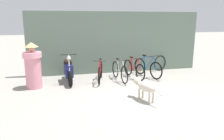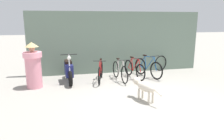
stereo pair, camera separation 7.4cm
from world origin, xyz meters
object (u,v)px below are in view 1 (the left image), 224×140
(bicycle_1, at_px, (120,71))
(bicycle_2, at_px, (134,69))
(spare_tire_left, at_px, (160,63))
(bicycle_0, at_px, (100,72))
(motorcycle, at_px, (68,71))
(stray_dog, at_px, (145,86))
(person_in_robes, at_px, (33,66))
(bicycle_3, at_px, (148,68))

(bicycle_1, distance_m, bicycle_2, 0.68)
(spare_tire_left, bearing_deg, bicycle_2, -149.94)
(bicycle_0, relative_size, motorcycle, 0.93)
(bicycle_2, height_order, stray_dog, bicycle_2)
(bicycle_2, distance_m, person_in_robes, 3.82)
(bicycle_2, height_order, person_in_robes, person_in_robes)
(bicycle_2, distance_m, stray_dog, 2.51)
(bicycle_3, bearing_deg, motorcycle, -107.36)
(bicycle_1, relative_size, stray_dog, 1.38)
(bicycle_0, xyz_separation_m, spare_tire_left, (2.98, 1.05, 0.00))
(person_in_robes, bearing_deg, bicycle_3, -144.92)
(bicycle_0, xyz_separation_m, motorcycle, (-1.18, 0.13, 0.08))
(bicycle_1, relative_size, bicycle_2, 1.00)
(bicycle_3, bearing_deg, bicycle_1, -96.68)
(person_in_robes, relative_size, spare_tire_left, 2.23)
(bicycle_0, bearing_deg, bicycle_1, 98.90)
(bicycle_0, distance_m, person_in_robes, 2.43)
(person_in_robes, bearing_deg, spare_tire_left, -137.05)
(bicycle_0, bearing_deg, person_in_robes, -67.76)
(motorcycle, bearing_deg, bicycle_1, 80.95)
(bicycle_0, bearing_deg, stray_dog, 35.28)
(bicycle_0, relative_size, bicycle_1, 1.02)
(bicycle_2, height_order, motorcycle, motorcycle)
(bicycle_1, xyz_separation_m, bicycle_2, (0.65, 0.21, -0.00))
(bicycle_0, height_order, bicycle_1, bicycle_1)
(bicycle_3, distance_m, motorcycle, 3.19)
(stray_dog, bearing_deg, motorcycle, 20.94)
(bicycle_3, relative_size, motorcycle, 0.92)
(bicycle_0, relative_size, spare_tire_left, 2.34)
(bicycle_0, xyz_separation_m, stray_dog, (0.86, -2.32, 0.07))
(bicycle_2, bearing_deg, bicycle_3, 83.63)
(bicycle_0, xyz_separation_m, person_in_robes, (-2.37, -0.31, 0.43))
(bicycle_0, relative_size, stray_dog, 1.41)
(bicycle_2, bearing_deg, spare_tire_left, 109.26)
(stray_dog, bearing_deg, bicycle_3, -43.38)
(person_in_robes, xyz_separation_m, spare_tire_left, (5.35, 1.35, -0.43))
(stray_dog, bearing_deg, bicycle_1, -15.83)
(person_in_robes, bearing_deg, stray_dog, 176.82)
(motorcycle, xyz_separation_m, stray_dog, (2.05, -2.46, -0.01))
(bicycle_2, relative_size, bicycle_3, 0.99)
(bicycle_3, relative_size, stray_dog, 1.39)
(bicycle_1, xyz_separation_m, spare_tire_left, (2.23, 1.12, -0.00))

